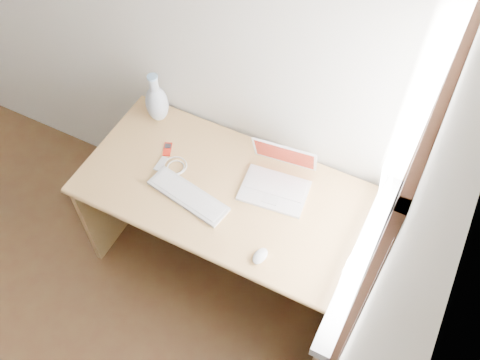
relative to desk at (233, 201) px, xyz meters
The scene contains 9 objects.
window 1.07m from the desk, 12.40° to the right, with size 0.11×0.99×1.10m.
desk is the anchor object (origin of this frame).
laptop 0.35m from the desk, 13.48° to the left, with size 0.34×0.29×0.21m.
external_keyboard 0.33m from the desk, 123.07° to the right, with size 0.43×0.20×0.02m.
mouse 0.52m from the desk, 47.46° to the right, with size 0.05×0.09×0.03m, color white.
ipod 0.43m from the desk, behind, with size 0.07×0.09×0.01m.
cable_coil 0.36m from the desk, 165.68° to the right, with size 0.12×0.12×0.01m, color silver.
remote 0.42m from the desk, 165.11° to the right, with size 0.03×0.09×0.01m, color silver.
vase 0.64m from the desk, 162.44° to the left, with size 0.12×0.12×0.30m.
Camera 1 is at (1.71, 0.10, 2.84)m, focal length 40.00 mm.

